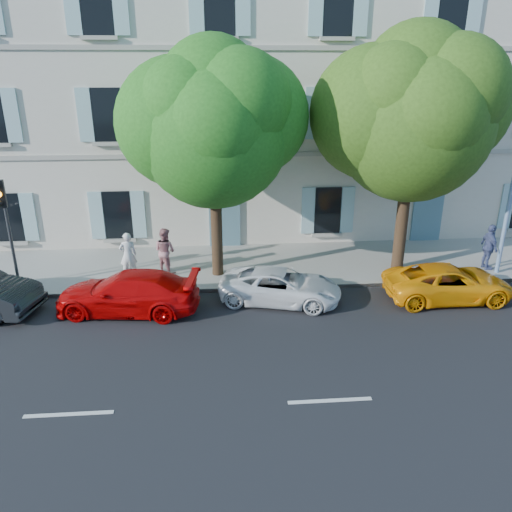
{
  "coord_description": "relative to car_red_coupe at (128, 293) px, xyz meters",
  "views": [
    {
      "loc": [
        -2.53,
        -13.56,
        7.38
      ],
      "look_at": [
        -1.25,
        2.0,
        1.4
      ],
      "focal_mm": 35.0,
      "sensor_mm": 36.0,
      "label": 1
    }
  ],
  "objects": [
    {
      "name": "ground",
      "position": [
        5.42,
        -1.05,
        -0.65
      ],
      "size": [
        90.0,
        90.0,
        0.0
      ],
      "primitive_type": "plane",
      "color": "black"
    },
    {
      "name": "sidewalk",
      "position": [
        5.42,
        3.4,
        -0.58
      ],
      "size": [
        36.0,
        4.5,
        0.15
      ],
      "primitive_type": "cube",
      "color": "#A09E96",
      "rests_on": "ground"
    },
    {
      "name": "kerb",
      "position": [
        5.42,
        1.23,
        -0.57
      ],
      "size": [
        36.0,
        0.16,
        0.16
      ],
      "primitive_type": "cube",
      "color": "#9E998E",
      "rests_on": "ground"
    },
    {
      "name": "building",
      "position": [
        5.42,
        9.15,
        5.35
      ],
      "size": [
        28.0,
        7.0,
        12.0
      ],
      "primitive_type": "cube",
      "color": "beige",
      "rests_on": "ground"
    },
    {
      "name": "car_red_coupe",
      "position": [
        0.0,
        0.0,
        0.0
      ],
      "size": [
        4.7,
        2.4,
        1.31
      ],
      "primitive_type": "imported",
      "rotation": [
        0.0,
        0.0,
        4.58
      ],
      "color": "#C50506",
      "rests_on": "ground"
    },
    {
      "name": "car_white_coupe",
      "position": [
        4.93,
        0.31,
        -0.1
      ],
      "size": [
        4.33,
        2.8,
        1.11
      ],
      "primitive_type": "imported",
      "rotation": [
        0.0,
        0.0,
        1.31
      ],
      "color": "white",
      "rests_on": "ground"
    },
    {
      "name": "car_yellow_supercar",
      "position": [
        10.55,
        0.04,
        -0.07
      ],
      "size": [
        4.24,
        1.96,
        1.18
      ],
      "primitive_type": "imported",
      "rotation": [
        0.0,
        0.0,
        1.57
      ],
      "color": "#FD9D0A",
      "rests_on": "ground"
    },
    {
      "name": "tree_left",
      "position": [
        2.87,
        2.5,
        4.63
      ],
      "size": [
        5.15,
        5.15,
        7.98
      ],
      "color": "#3A2819",
      "rests_on": "sidewalk"
    },
    {
      "name": "tree_right",
      "position": [
        9.69,
        2.5,
        4.86
      ],
      "size": [
        5.43,
        5.43,
        8.37
      ],
      "color": "#3A2819",
      "rests_on": "sidewalk"
    },
    {
      "name": "traffic_light",
      "position": [
        -4.04,
        1.75,
        2.25
      ],
      "size": [
        0.34,
        0.43,
        3.8
      ],
      "color": "#383A3D",
      "rests_on": "sidewalk"
    },
    {
      "name": "pedestrian_a",
      "position": [
        -0.33,
        2.49,
        0.34
      ],
      "size": [
        0.69,
        0.52,
        1.69
      ],
      "primitive_type": "imported",
      "rotation": [
        0.0,
        0.0,
        3.35
      ],
      "color": "silver",
      "rests_on": "sidewalk"
    },
    {
      "name": "pedestrian_b",
      "position": [
        0.95,
        2.77,
        0.36
      ],
      "size": [
        1.06,
        1.03,
        1.73
      ],
      "primitive_type": "imported",
      "rotation": [
        0.0,
        0.0,
        2.5
      ],
      "color": "#AD6E73",
      "rests_on": "sidewalk"
    },
    {
      "name": "pedestrian_c",
      "position": [
        13.03,
        2.16,
        0.37
      ],
      "size": [
        0.44,
        1.03,
        1.74
      ],
      "primitive_type": "imported",
      "rotation": [
        0.0,
        0.0,
        1.59
      ],
      "color": "#444F7C",
      "rests_on": "sidewalk"
    }
  ]
}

